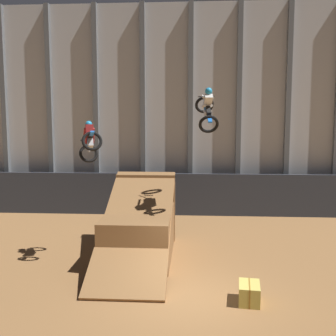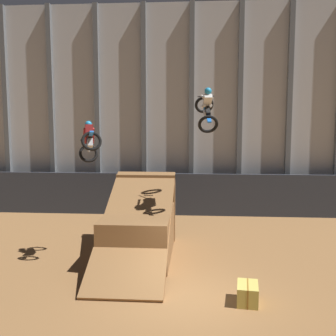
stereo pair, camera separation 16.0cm
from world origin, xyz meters
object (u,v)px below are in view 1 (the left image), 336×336
Objects in this scene: hay_bale_trackside at (249,293)px; rider_bike_right_air at (207,109)px; dirt_ramp at (141,228)px; rider_bike_left_air at (90,142)px.

rider_bike_right_air is at bearing 107.91° from hay_bale_trackside.
dirt_ramp is at bearing 132.21° from hay_bale_trackside.
dirt_ramp is 3.50× the size of rider_bike_right_air.
rider_bike_left_air is at bearing 149.10° from hay_bale_trackside.
rider_bike_right_air is 6.63m from hay_bale_trackside.
rider_bike_right_air is (4.33, 0.31, 1.20)m from rider_bike_left_air.
rider_bike_left_air reaches higher than dirt_ramp.
dirt_ramp is 5.37m from rider_bike_right_air.
hay_bale_trackside is at bearing -51.68° from rider_bike_left_air.
hay_bale_trackside is (5.50, -3.29, -4.25)m from rider_bike_left_air.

